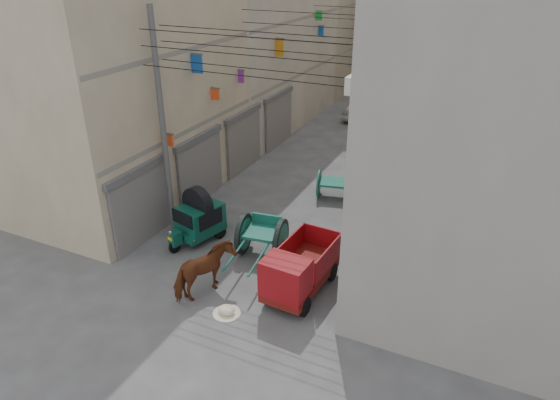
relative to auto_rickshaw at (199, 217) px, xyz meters
The scene contains 16 objects.
ground 6.15m from the auto_rickshaw, 69.05° to the right, with size 140.00×140.00×0.00m, color #414244.
building_row_right 30.71m from the auto_rickshaw, 70.33° to the left, with size 8.00×62.00×14.00m.
shutters_left 5.04m from the auto_rickshaw, 110.36° to the left, with size 0.18×14.40×2.88m.
signboards 16.32m from the auto_rickshaw, 82.29° to the left, with size 8.22×40.52×5.67m.
ac_units 8.95m from the auto_rickshaw, 18.87° to the left, with size 0.70×6.55×3.35m.
utility_poles 11.93m from the auto_rickshaw, 79.13° to the left, with size 7.40×22.20×8.00m.
overhead_cables 10.72m from the auto_rickshaw, 76.01° to the left, with size 7.40×22.52×1.12m.
auto_rickshaw is the anchor object (origin of this frame).
tonga_cart 2.53m from the auto_rickshaw, ahead, with size 1.68×3.33×1.44m.
mini_truck 4.82m from the auto_rickshaw, 19.51° to the right, with size 1.52×3.09×1.69m.
second_cart 6.28m from the auto_rickshaw, 59.27° to the left, with size 1.60×1.49×1.20m.
feed_sack 4.47m from the auto_rickshaw, 46.55° to the right, with size 0.51×0.41×0.25m, color beige.
horse 3.33m from the auto_rickshaw, 53.44° to the right, with size 0.89×1.96×1.65m, color maroon.
distant_car_white 17.03m from the auto_rickshaw, 86.54° to the left, with size 1.57×3.91×1.33m, color silver.
distant_car_grey 21.25m from the auto_rickshaw, 81.80° to the left, with size 1.15×3.31×1.09m, color #4D514F.
distant_car_green 26.89m from the auto_rickshaw, 86.23° to the left, with size 1.83×4.50×1.31m, color #226543.
Camera 1 is at (7.19, -7.26, 9.43)m, focal length 32.00 mm.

